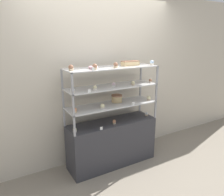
% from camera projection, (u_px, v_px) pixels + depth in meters
% --- Properties ---
extents(ground_plane, '(20.00, 20.00, 0.00)m').
position_uv_depth(ground_plane, '(112.00, 162.00, 3.45)').
color(ground_plane, gray).
extents(back_wall, '(8.00, 0.05, 2.60)m').
position_uv_depth(back_wall, '(101.00, 78.00, 3.41)').
color(back_wall, beige).
rests_on(back_wall, ground_plane).
extents(display_base, '(1.36, 0.42, 0.69)m').
position_uv_depth(display_base, '(112.00, 143.00, 3.36)').
color(display_base, '#333338').
rests_on(display_base, ground_plane).
extents(display_riser_lower, '(1.36, 0.42, 0.27)m').
position_uv_depth(display_riser_lower, '(112.00, 105.00, 3.20)').
color(display_riser_lower, '#99999E').
rests_on(display_riser_lower, display_base).
extents(display_riser_middle, '(1.36, 0.42, 0.27)m').
position_uv_depth(display_riser_middle, '(112.00, 87.00, 3.13)').
color(display_riser_middle, '#99999E').
rests_on(display_riser_middle, display_riser_lower).
extents(display_riser_upper, '(1.36, 0.42, 0.27)m').
position_uv_depth(display_riser_upper, '(112.00, 68.00, 3.06)').
color(display_riser_upper, '#99999E').
rests_on(display_riser_upper, display_riser_middle).
extents(layer_cake_centerpiece, '(0.16, 0.16, 0.11)m').
position_uv_depth(layer_cake_centerpiece, '(117.00, 98.00, 3.30)').
color(layer_cake_centerpiece, '#DBBC84').
rests_on(layer_cake_centerpiece, display_riser_lower).
extents(sheet_cake_frosted, '(0.26, 0.13, 0.07)m').
position_uv_depth(sheet_cake_frosted, '(130.00, 63.00, 3.22)').
color(sheet_cake_frosted, '#DBBC84').
rests_on(sheet_cake_frosted, display_riser_upper).
extents(cupcake_0, '(0.05, 0.05, 0.06)m').
position_uv_depth(cupcake_0, '(75.00, 130.00, 2.90)').
color(cupcake_0, white).
rests_on(cupcake_0, display_base).
extents(cupcake_1, '(0.05, 0.05, 0.06)m').
position_uv_depth(cupcake_1, '(114.00, 122.00, 3.19)').
color(cupcake_1, '#CCB28C').
rests_on(cupcake_1, display_base).
extents(cupcake_2, '(0.05, 0.05, 0.06)m').
position_uv_depth(cupcake_2, '(146.00, 114.00, 3.52)').
color(cupcake_2, '#CCB28C').
rests_on(cupcake_2, display_base).
extents(price_tag_0, '(0.04, 0.00, 0.04)m').
position_uv_depth(price_tag_0, '(101.00, 128.00, 2.97)').
color(price_tag_0, white).
rests_on(price_tag_0, display_base).
extents(cupcake_3, '(0.06, 0.06, 0.07)m').
position_uv_depth(cupcake_3, '(75.00, 110.00, 2.83)').
color(cupcake_3, '#CCB28C').
rests_on(cupcake_3, display_riser_lower).
extents(cupcake_4, '(0.06, 0.06, 0.07)m').
position_uv_depth(cupcake_4, '(103.00, 106.00, 3.00)').
color(cupcake_4, beige).
rests_on(cupcake_4, display_riser_lower).
extents(cupcake_5, '(0.06, 0.06, 0.07)m').
position_uv_depth(cupcake_5, '(149.00, 98.00, 3.41)').
color(cupcake_5, '#CCB28C').
rests_on(cupcake_5, display_riser_lower).
extents(price_tag_1, '(0.04, 0.00, 0.04)m').
position_uv_depth(price_tag_1, '(133.00, 104.00, 3.16)').
color(price_tag_1, white).
rests_on(price_tag_1, display_riser_lower).
extents(cupcake_6, '(0.05, 0.05, 0.06)m').
position_uv_depth(cupcake_6, '(73.00, 90.00, 2.74)').
color(cupcake_6, beige).
rests_on(cupcake_6, display_riser_middle).
extents(cupcake_7, '(0.05, 0.05, 0.06)m').
position_uv_depth(cupcake_7, '(95.00, 88.00, 2.88)').
color(cupcake_7, beige).
rests_on(cupcake_7, display_riser_middle).
extents(cupcake_8, '(0.05, 0.05, 0.06)m').
position_uv_depth(cupcake_8, '(114.00, 85.00, 3.09)').
color(cupcake_8, white).
rests_on(cupcake_8, display_riser_middle).
extents(cupcake_9, '(0.05, 0.05, 0.06)m').
position_uv_depth(cupcake_9, '(133.00, 83.00, 3.19)').
color(cupcake_9, '#CCB28C').
rests_on(cupcake_9, display_riser_middle).
extents(cupcake_10, '(0.05, 0.05, 0.06)m').
position_uv_depth(cupcake_10, '(150.00, 81.00, 3.36)').
color(cupcake_10, beige).
rests_on(cupcake_10, display_riser_middle).
extents(price_tag_2, '(0.04, 0.00, 0.04)m').
position_uv_depth(price_tag_2, '(89.00, 91.00, 2.75)').
color(price_tag_2, white).
rests_on(price_tag_2, display_riser_middle).
extents(cupcake_11, '(0.06, 0.06, 0.08)m').
position_uv_depth(cupcake_11, '(71.00, 68.00, 2.69)').
color(cupcake_11, '#CCB28C').
rests_on(cupcake_11, display_riser_upper).
extents(cupcake_12, '(0.06, 0.06, 0.08)m').
position_uv_depth(cupcake_12, '(95.00, 67.00, 2.79)').
color(cupcake_12, '#CCB28C').
rests_on(cupcake_12, display_riser_upper).
extents(cupcake_13, '(0.06, 0.06, 0.08)m').
position_uv_depth(cupcake_13, '(116.00, 65.00, 2.97)').
color(cupcake_13, '#CCB28C').
rests_on(cupcake_13, display_riser_upper).
extents(cupcake_14, '(0.06, 0.06, 0.08)m').
position_uv_depth(cupcake_14, '(152.00, 63.00, 3.27)').
color(cupcake_14, beige).
rests_on(cupcake_14, display_riser_upper).
extents(price_tag_3, '(0.04, 0.00, 0.04)m').
position_uv_depth(price_tag_3, '(93.00, 69.00, 2.70)').
color(price_tag_3, white).
rests_on(price_tag_3, display_riser_upper).
extents(donut_glazed, '(0.13, 0.13, 0.03)m').
position_uv_depth(donut_glazed, '(93.00, 67.00, 2.89)').
color(donut_glazed, '#EFB2BC').
rests_on(donut_glazed, display_riser_upper).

